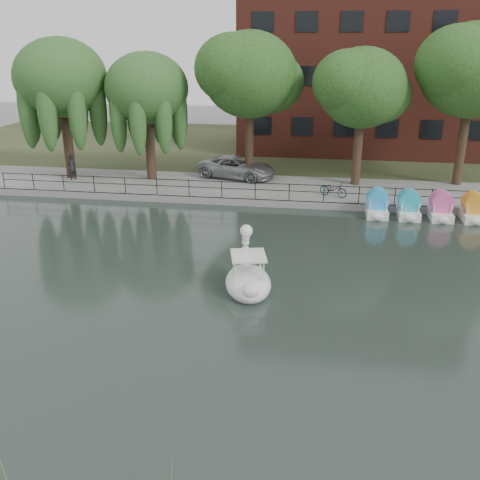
% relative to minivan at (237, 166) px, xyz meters
% --- Properties ---
extents(ground_plane, '(120.00, 120.00, 0.00)m').
position_rel_minivan_xyz_m(ground_plane, '(1.83, -17.98, -1.23)').
color(ground_plane, '#323E3B').
extents(promenade, '(40.00, 6.00, 0.40)m').
position_rel_minivan_xyz_m(promenade, '(1.83, -1.98, -1.03)').
color(promenade, gray).
rests_on(promenade, ground_plane).
extents(kerb, '(40.00, 0.25, 0.40)m').
position_rel_minivan_xyz_m(kerb, '(1.83, -4.93, -1.03)').
color(kerb, gray).
rests_on(kerb, ground_plane).
extents(land_strip, '(60.00, 22.00, 0.36)m').
position_rel_minivan_xyz_m(land_strip, '(1.83, 12.02, -1.05)').
color(land_strip, '#47512D').
rests_on(land_strip, ground_plane).
extents(railing, '(32.00, 0.05, 1.00)m').
position_rel_minivan_xyz_m(railing, '(1.83, -4.73, -0.09)').
color(railing, black).
rests_on(railing, promenade).
extents(apartment_building, '(20.00, 10.07, 18.00)m').
position_rel_minivan_xyz_m(apartment_building, '(8.83, 11.99, 8.13)').
color(apartment_building, '#4C1E16').
rests_on(apartment_building, land_strip).
extents(willow_left, '(5.88, 5.88, 9.01)m').
position_rel_minivan_xyz_m(willow_left, '(-11.17, -1.48, 5.64)').
color(willow_left, '#473323').
rests_on(willow_left, promenade).
extents(willow_mid, '(5.32, 5.32, 8.15)m').
position_rel_minivan_xyz_m(willow_mid, '(-5.67, -0.98, 5.01)').
color(willow_mid, '#473323').
rests_on(willow_mid, promenade).
extents(broadleaf_center, '(6.00, 6.00, 9.25)m').
position_rel_minivan_xyz_m(broadleaf_center, '(0.83, 0.02, 5.83)').
color(broadleaf_center, '#473323').
rests_on(broadleaf_center, promenade).
extents(broadleaf_right, '(5.40, 5.40, 8.32)m').
position_rel_minivan_xyz_m(broadleaf_right, '(7.83, -0.48, 5.15)').
color(broadleaf_right, '#473323').
rests_on(broadleaf_right, promenade).
extents(broadleaf_far, '(6.30, 6.30, 9.71)m').
position_rel_minivan_xyz_m(broadleaf_far, '(14.33, 0.52, 6.16)').
color(broadleaf_far, '#473323').
rests_on(broadleaf_far, promenade).
extents(minivan, '(4.20, 6.51, 1.67)m').
position_rel_minivan_xyz_m(minivan, '(0.00, 0.00, 0.00)').
color(minivan, gray).
rests_on(minivan, promenade).
extents(bicycle, '(1.26, 1.81, 1.00)m').
position_rel_minivan_xyz_m(bicycle, '(6.39, -3.58, -0.33)').
color(bicycle, gray).
rests_on(bicycle, promenade).
extents(pedestrian, '(0.78, 0.86, 1.98)m').
position_rel_minivan_xyz_m(pedestrian, '(-10.81, -2.08, 0.15)').
color(pedestrian, black).
rests_on(pedestrian, promenade).
extents(swan_boat, '(2.38, 3.17, 2.42)m').
position_rel_minivan_xyz_m(swan_boat, '(2.96, -16.03, -0.71)').
color(swan_boat, white).
rests_on(swan_boat, ground_plane).
extents(pedal_boat_row, '(7.95, 1.70, 1.40)m').
position_rel_minivan_xyz_m(pedal_boat_row, '(12.18, -5.73, -0.63)').
color(pedal_boat_row, white).
rests_on(pedal_boat_row, ground_plane).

